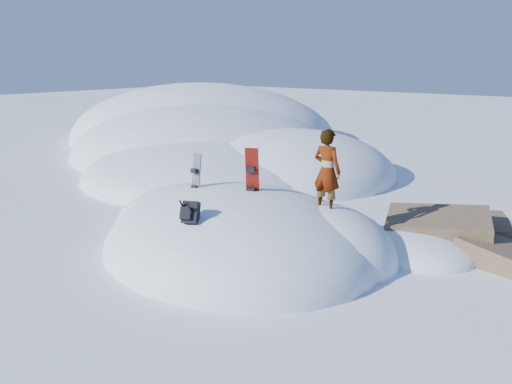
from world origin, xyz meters
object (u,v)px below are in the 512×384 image
Objects in this scene: snowboard_dark at (196,181)px; person at (327,171)px; backpack at (190,213)px; snowboard_red at (252,182)px.

snowboard_dark is 0.74× the size of person.
backpack is at bearing 62.22° from person.
person is at bearing 21.18° from snowboard_dark.
backpack is (-0.06, -1.96, -0.27)m from snowboard_red.
snowboard_dark is at bearing 105.19° from backpack.
person is (1.67, 2.61, 0.65)m from backpack.
snowboard_red is 1.21× the size of snowboard_dark.
person reaches higher than snowboard_red.
snowboard_red reaches higher than snowboard_dark.
snowboard_dark is 2.55× the size of backpack.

